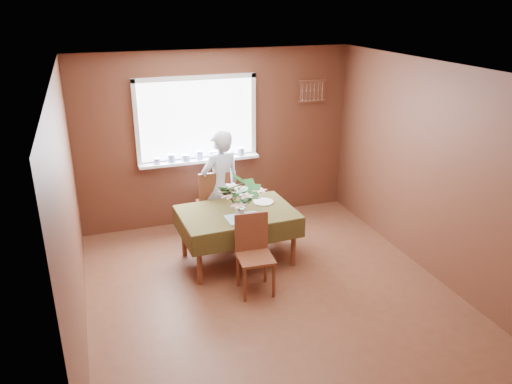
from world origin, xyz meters
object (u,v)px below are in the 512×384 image
object	(u,v)px
dining_table	(237,217)
chair_near	(254,250)
chair_far	(214,202)
flower_bouquet	(240,195)
seated_woman	(221,187)

from	to	relation	value
dining_table	chair_near	size ratio (longest dim) A/B	1.61
chair_far	flower_bouquet	distance (m)	1.01
chair_far	seated_woman	world-z (taller)	seated_woman
flower_bouquet	chair_far	bearing A→B (deg)	95.89
dining_table	chair_far	bearing A→B (deg)	96.82
chair_far	flower_bouquet	bearing A→B (deg)	100.71
chair_far	chair_near	world-z (taller)	chair_far
chair_near	seated_woman	world-z (taller)	seated_woman
chair_far	seated_woman	distance (m)	0.26
chair_far	flower_bouquet	world-z (taller)	flower_bouquet
chair_near	seated_woman	distance (m)	1.36
dining_table	chair_near	world-z (taller)	chair_near
chair_near	seated_woman	size ratio (longest dim) A/B	0.58
chair_far	seated_woman	bearing A→B (deg)	149.47
dining_table	chair_far	xyz separation A→B (m)	(-0.12, 0.71, -0.06)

